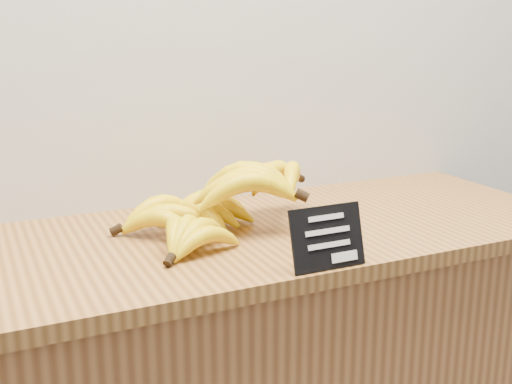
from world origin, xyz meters
name	(u,v)px	position (x,y,z in m)	size (l,w,h in m)	color
counter_top	(246,237)	(0.19, 2.75, 0.92)	(1.40, 0.54, 0.03)	olive
chalkboard_sign	(328,238)	(0.23, 2.50, 0.98)	(0.13, 0.01, 0.11)	black
banana_pile	(222,202)	(0.15, 2.77, 0.99)	(0.45, 0.33, 0.13)	yellow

